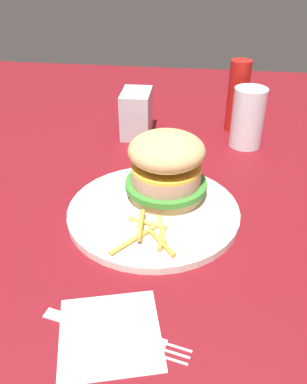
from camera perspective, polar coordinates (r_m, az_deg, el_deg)
The scene contains 9 objects.
ground_plane at distance 0.64m, azimuth -1.33°, elevation -2.18°, with size 1.60×1.60×0.00m, color maroon.
plate at distance 0.62m, azimuth -0.00°, elevation -2.79°, with size 0.27×0.27×0.01m, color silver.
sandwich at distance 0.62m, azimuth 1.84°, elevation 3.70°, with size 0.13×0.13×0.11m.
fries_pile at distance 0.56m, azimuth -0.50°, elevation -5.87°, with size 0.09×0.09×0.01m.
napkin at distance 0.47m, azimuth -5.67°, elevation -19.47°, with size 0.11×0.11×0.00m, color white.
fork at distance 0.46m, azimuth -5.50°, elevation -19.34°, with size 0.05×0.17×0.00m.
drink_glass at distance 0.84m, azimuth 13.27°, elevation 10.00°, with size 0.06×0.06×0.12m.
napkin_dispenser at distance 0.87m, azimuth -2.44°, elevation 11.14°, with size 0.09×0.06×0.10m, color #B7BABF.
ketchup_bottle at distance 0.90m, azimuth 11.91°, elevation 13.20°, with size 0.04×0.04×0.15m, color #B21914.
Camera 1 is at (-0.52, -0.09, 0.37)m, focal length 37.38 mm.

